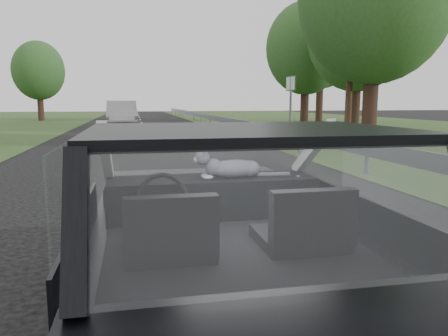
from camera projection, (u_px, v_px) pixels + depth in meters
name	position (u px, v px, depth m)	size (l,w,h in m)	color
subject_car	(229.00, 236.00, 2.81)	(1.80, 4.00, 1.45)	black
dashboard	(212.00, 196.00, 3.39)	(1.58, 0.45, 0.30)	black
driver_seat	(170.00, 229.00, 2.42)	(0.50, 0.72, 0.42)	black
passenger_seat	(305.00, 221.00, 2.58)	(0.50, 0.72, 0.42)	black
steering_wheel	(163.00, 198.00, 3.02)	(0.36, 0.36, 0.04)	black
cat	(234.00, 168.00, 3.35)	(0.54, 0.17, 0.24)	gray
guardrail	(296.00, 134.00, 13.37)	(0.05, 90.00, 0.32)	gray
other_car	(122.00, 114.00, 26.18)	(1.96, 4.96, 1.63)	#AEAEAE
highway_sign	(291.00, 107.00, 19.62)	(0.11, 1.08, 2.70)	#174C20
utility_pole	(351.00, 40.00, 15.61)	(0.24, 0.24, 7.52)	#4F3626
tree_0	(374.00, 31.00, 14.89)	(5.25, 5.25, 7.95)	#29521D
tree_1	(357.00, 56.00, 21.71)	(5.02, 5.02, 7.60)	#29521D
tree_2	(306.00, 67.00, 26.49)	(4.83, 4.83, 7.32)	#29521D
tree_3	(321.00, 60.00, 34.25)	(6.30, 6.30, 9.54)	#29521D
tree_6	(39.00, 82.00, 35.53)	(4.12, 4.12, 6.25)	#29521D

